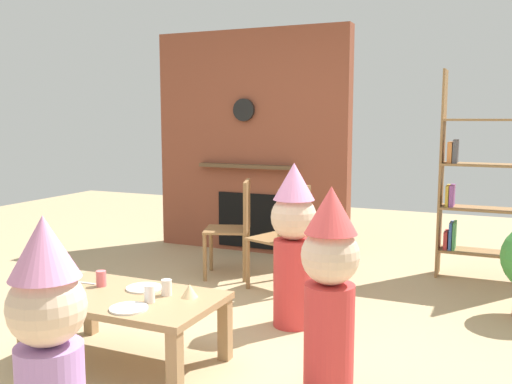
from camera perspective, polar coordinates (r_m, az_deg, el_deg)
ground_plane at (r=3.80m, az=-4.69°, el=-15.35°), size 12.00×12.00×0.00m
brick_fireplace_feature at (r=6.23m, az=-0.49°, el=4.93°), size 2.20×0.28×2.40m
bookshelf at (r=5.50m, az=21.97°, el=0.71°), size 0.90×0.28×1.90m
coffee_table at (r=3.54m, az=-12.91°, el=-11.02°), size 1.12×0.66×0.42m
paper_cup_near_left at (r=3.36m, az=-10.63°, el=-10.00°), size 0.06×0.06×0.10m
paper_cup_near_right at (r=3.47m, az=-8.96°, el=-9.44°), size 0.06×0.06×0.09m
paper_cup_center at (r=3.56m, az=-17.92°, el=-9.31°), size 0.07×0.07×0.09m
paper_cup_far_left at (r=3.73m, az=-15.26°, el=-8.37°), size 0.06×0.06×0.10m
paper_plate_front at (r=3.62m, az=-11.16°, el=-9.42°), size 0.22×0.22×0.01m
paper_plate_rear at (r=3.27m, az=-12.65°, el=-11.31°), size 0.21×0.21×0.01m
birthday_cake_slice at (r=3.41m, az=-6.68°, el=-9.81°), size 0.10×0.10×0.08m
table_fork at (r=3.83m, az=-16.75°, el=-8.72°), size 0.15×0.03×0.01m
child_with_cone_hat at (r=2.43m, az=-20.06°, el=-14.39°), size 0.31×0.31×1.11m
child_in_pink at (r=3.06m, az=7.41°, el=-9.30°), size 0.31×0.31×1.12m
child_by_the_chairs at (r=4.00m, az=3.78°, el=-4.91°), size 0.32×0.32×1.16m
dining_chair_left at (r=5.25m, az=-1.94°, el=-3.06°), size 0.51×0.51×0.90m
dining_chair_middle at (r=4.82m, az=3.00°, el=-4.02°), size 0.51×0.51×0.90m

